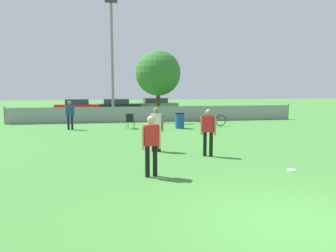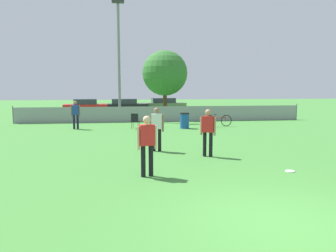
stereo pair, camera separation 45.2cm
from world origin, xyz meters
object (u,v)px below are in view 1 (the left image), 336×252
frisbee_disc (291,170)px  parked_car_red (77,106)px  player_thrower_red (208,129)px  folding_chair_sideline (130,120)px  player_receiver_white (156,126)px  bicycle_sideline (213,120)px  trash_bin (180,120)px  parked_car_olive (155,105)px  parked_car_dark (116,106)px  tree_near_pole (158,73)px  player_defender_red (151,142)px  spectator_in_blue (70,113)px  light_pole (112,50)px

frisbee_disc → parked_car_red: 24.48m
player_thrower_red → folding_chair_sideline: (-2.29, 8.32, -0.47)m
player_receiver_white → bicycle_sideline: player_receiver_white is taller
player_thrower_red → frisbee_disc: (1.87, -2.39, -0.97)m
trash_bin → parked_car_olive: size_ratio=0.20×
trash_bin → player_receiver_white: bearing=-109.2°
parked_car_olive → parked_car_dark: bearing=-164.2°
tree_near_pole → player_defender_red: size_ratio=3.16×
tree_near_pole → player_defender_red: bearing=-98.8°
trash_bin → parked_car_dark: parked_car_dark is taller
tree_near_pole → parked_car_dark: (-3.24, 6.36, -2.90)m
trash_bin → parked_car_olive: bearing=88.2°
bicycle_sideline → trash_bin: trash_bin is taller
player_defender_red → bicycle_sideline: bearing=52.2°
spectator_in_blue → parked_car_red: bearing=-86.1°
spectator_in_blue → parked_car_red: 12.06m
frisbee_disc → player_thrower_red: bearing=128.0°
light_pole → frisbee_disc: 17.66m
parked_car_olive → light_pole: bearing=-119.7°
frisbee_disc → spectator_in_blue: bearing=125.0°
parked_car_red → frisbee_disc: bearing=-75.1°
frisbee_disc → folding_chair_sideline: folding_chair_sideline is taller
frisbee_disc → parked_car_red: (-8.43, 22.97, 0.65)m
player_thrower_red → spectator_in_blue: player_thrower_red is taller
tree_near_pole → folding_chair_sideline: 7.63m
light_pole → parked_car_red: 8.88m
tree_near_pole → player_thrower_red: 15.03m
parked_car_olive → player_receiver_white: bearing=-101.0°
folding_chair_sideline → trash_bin: (2.96, -0.27, -0.04)m
frisbee_disc → parked_car_dark: 24.04m
trash_bin → parked_car_olive: (0.47, 14.52, 0.19)m
tree_near_pole → bicycle_sideline: (2.63, -6.12, -3.19)m
spectator_in_blue → player_thrower_red: bearing=124.3°
tree_near_pole → trash_bin: tree_near_pole is taller
frisbee_disc → trash_bin: (-1.21, 10.44, 0.47)m
tree_near_pole → parked_car_red: bearing=140.0°
tree_near_pole → parked_car_olive: (0.81, 7.77, -2.90)m
player_thrower_red → parked_car_dark: 21.36m
spectator_in_blue → trash_bin: (6.44, -0.51, -0.48)m
tree_near_pole → spectator_in_blue: tree_near_pole is taller
player_receiver_white → folding_chair_sideline: 7.14m
frisbee_disc → parked_car_olive: 24.98m
player_thrower_red → trash_bin: bearing=111.4°
player_thrower_red → bicycle_sideline: bearing=97.3°
player_thrower_red → player_defender_red: bearing=-108.7°
player_defender_red → bicycle_sideline: 12.26m
light_pole → parked_car_dark: size_ratio=1.90×
spectator_in_blue → light_pole: bearing=-115.9°
player_thrower_red → trash_bin: player_thrower_red is taller
player_defender_red → tree_near_pole: bearing=69.0°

